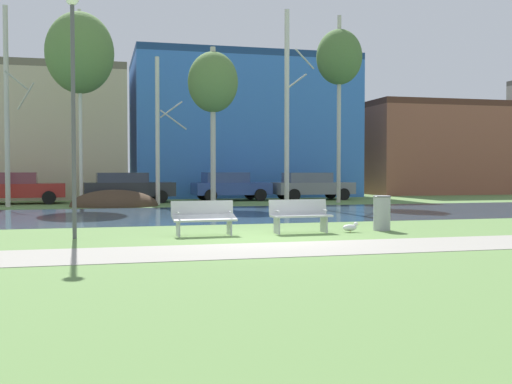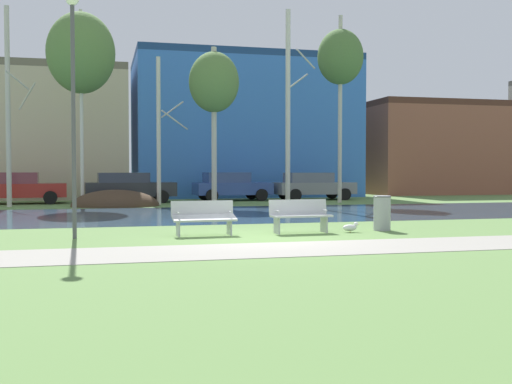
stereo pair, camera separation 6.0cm
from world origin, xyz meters
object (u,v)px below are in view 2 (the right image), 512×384
object	(u,v)px
bench_right	(300,215)
parked_van_nearest_red	(17,187)
trash_bin	(382,212)
bench_left	(204,217)
parked_wagon_fourth_grey	(313,186)
streetlamp	(73,77)
parked_sedan_second_dark	(129,187)
parked_hatch_third_blue	(231,186)
seagull	(351,227)

from	to	relation	value
bench_right	parked_van_nearest_red	distance (m)	18.52
trash_bin	parked_van_nearest_red	xyz separation A→B (m)	(-11.43, 16.06, 0.30)
bench_left	parked_wagon_fourth_grey	size ratio (longest dim) A/B	0.37
bench_right	trash_bin	xyz separation A→B (m)	(2.37, 0.10, 0.02)
bench_left	streetlamp	world-z (taller)	streetlamp
bench_left	parked_sedan_second_dark	bearing A→B (deg)	94.42
trash_bin	parked_van_nearest_red	world-z (taller)	parked_van_nearest_red
bench_left	parked_hatch_third_blue	bearing A→B (deg)	76.15
parked_van_nearest_red	parked_hatch_third_blue	size ratio (longest dim) A/B	1.08
bench_left	streetlamp	bearing A→B (deg)	178.23
bench_right	parked_van_nearest_red	size ratio (longest dim) A/B	0.36
streetlamp	parked_wagon_fourth_grey	world-z (taller)	streetlamp
parked_hatch_third_blue	seagull	bearing A→B (deg)	-90.74
bench_left	trash_bin	world-z (taller)	trash_bin
bench_left	parked_van_nearest_red	xyz separation A→B (m)	(-6.50, 16.15, 0.33)
streetlamp	parked_wagon_fourth_grey	xyz separation A→B (m)	(11.71, 16.24, -3.10)
bench_right	parked_hatch_third_blue	distance (m)	16.78
seagull	parked_sedan_second_dark	bearing A→B (deg)	107.73
seagull	parked_wagon_fourth_grey	xyz separation A→B (m)	(4.68, 16.50, 0.65)
streetlamp	parked_van_nearest_red	distance (m)	16.69
trash_bin	bench_right	bearing A→B (deg)	-177.67
bench_left	parked_wagon_fourth_grey	distance (m)	18.46
trash_bin	streetlamp	size ratio (longest dim) A/B	0.16
parked_van_nearest_red	parked_hatch_third_blue	bearing A→B (deg)	2.94
parked_van_nearest_red	parked_hatch_third_blue	xyz separation A→B (m)	(10.62, 0.55, -0.01)
bench_left	parked_wagon_fourth_grey	world-z (taller)	parked_wagon_fourth_grey
trash_bin	parked_wagon_fourth_grey	bearing A→B (deg)	77.31
bench_left	trash_bin	xyz separation A→B (m)	(4.93, 0.10, 0.02)
bench_right	parked_van_nearest_red	bearing A→B (deg)	119.27
parked_van_nearest_red	parked_wagon_fourth_grey	size ratio (longest dim) A/B	1.02
bench_right	parked_wagon_fourth_grey	bearing A→B (deg)	69.74
bench_right	parked_van_nearest_red	world-z (taller)	parked_van_nearest_red
seagull	parked_hatch_third_blue	size ratio (longest dim) A/B	0.11
seagull	parked_wagon_fourth_grey	distance (m)	17.17
trash_bin	parked_van_nearest_red	distance (m)	19.71
bench_right	parked_van_nearest_red	xyz separation A→B (m)	(-9.05, 16.15, 0.33)
seagull	trash_bin	bearing A→B (deg)	14.38
bench_left	parked_sedan_second_dark	xyz separation A→B (m)	(-1.23, 15.87, 0.32)
parked_wagon_fourth_grey	trash_bin	bearing A→B (deg)	-102.69
bench_right	trash_bin	distance (m)	2.38
trash_bin	parked_wagon_fourth_grey	distance (m)	16.65
parked_sedan_second_dark	parked_hatch_third_blue	xyz separation A→B (m)	(5.34, 0.83, -0.00)
bench_left	trash_bin	distance (m)	4.93
streetlamp	parked_hatch_third_blue	bearing A→B (deg)	66.42
bench_left	parked_van_nearest_red	distance (m)	17.42
streetlamp	parked_van_nearest_red	size ratio (longest dim) A/B	1.31
parked_van_nearest_red	parked_wagon_fourth_grey	xyz separation A→B (m)	(15.08, 0.18, -0.02)
trash_bin	parked_sedan_second_dark	distance (m)	16.93
bench_left	seagull	bearing A→B (deg)	-2.45
bench_left	seagull	xyz separation A→B (m)	(3.90, -0.17, -0.34)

